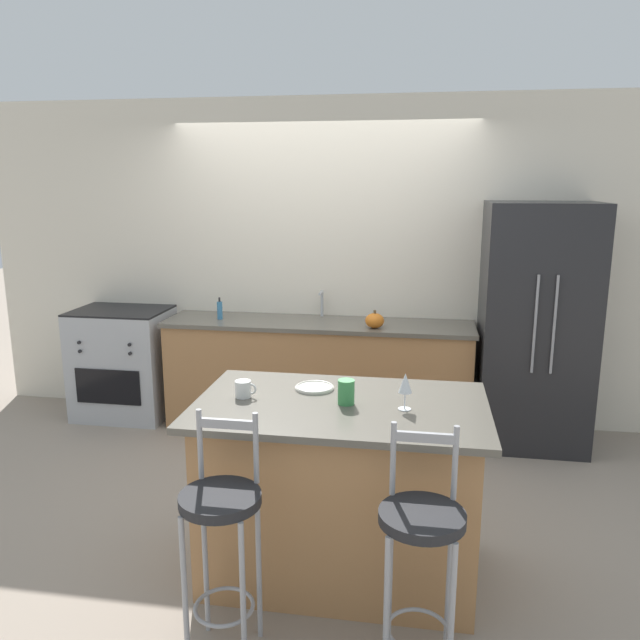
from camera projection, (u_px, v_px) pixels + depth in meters
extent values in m
plane|color=gray|center=(311.00, 441.00, 4.97)|extent=(18.00, 18.00, 0.00)
cube|color=beige|center=(324.00, 263.00, 5.29)|extent=(6.00, 0.07, 2.70)
cube|color=#A87547|center=(318.00, 376.00, 5.21)|extent=(2.49, 0.58, 0.87)
cube|color=#5B564C|center=(318.00, 323.00, 5.11)|extent=(2.52, 0.62, 0.03)
cube|color=black|center=(318.00, 322.00, 5.11)|extent=(0.56, 0.32, 0.01)
cylinder|color=#ADAFB5|center=(322.00, 303.00, 5.27)|extent=(0.02, 0.02, 0.22)
cylinder|color=#ADAFB5|center=(321.00, 293.00, 5.20)|extent=(0.02, 0.12, 0.02)
cube|color=#A87547|center=(340.00, 492.00, 3.23)|extent=(1.35, 0.78, 0.90)
cube|color=#5B564C|center=(341.00, 406.00, 3.13)|extent=(1.47, 0.90, 0.03)
cube|color=#232326|center=(535.00, 326.00, 4.77)|extent=(0.81, 0.67, 1.88)
cylinder|color=#939399|center=(535.00, 324.00, 4.42)|extent=(0.02, 0.02, 0.71)
cylinder|color=#939399|center=(554.00, 325.00, 4.40)|extent=(0.02, 0.02, 0.71)
cube|color=#ADAFB5|center=(124.00, 364.00, 5.45)|extent=(0.79, 0.60, 0.93)
cube|color=black|center=(108.00, 387.00, 5.18)|extent=(0.57, 0.01, 0.30)
cube|color=black|center=(120.00, 310.00, 5.34)|extent=(0.79, 0.60, 0.02)
cylinder|color=black|center=(79.00, 343.00, 5.12)|extent=(0.03, 0.02, 0.03)
cylinder|color=black|center=(129.00, 345.00, 5.05)|extent=(0.03, 0.02, 0.03)
cylinder|color=black|center=(80.00, 351.00, 5.14)|extent=(0.03, 0.02, 0.03)
cylinder|color=black|center=(130.00, 354.00, 5.07)|extent=(0.03, 0.02, 0.03)
cylinder|color=#99999E|center=(185.00, 596.00, 2.57)|extent=(0.02, 0.02, 0.72)
cylinder|color=#99999E|center=(243.00, 602.00, 2.53)|extent=(0.02, 0.02, 0.72)
cylinder|color=#99999E|center=(205.00, 560.00, 2.81)|extent=(0.02, 0.02, 0.72)
cylinder|color=#99999E|center=(259.00, 566.00, 2.77)|extent=(0.02, 0.02, 0.72)
torus|color=#99999E|center=(224.00, 606.00, 2.70)|extent=(0.27, 0.27, 0.02)
cylinder|color=#232326|center=(220.00, 499.00, 2.58)|extent=(0.35, 0.35, 0.04)
cylinder|color=#99999E|center=(200.00, 444.00, 2.68)|extent=(0.02, 0.02, 0.32)
cylinder|color=#99999E|center=(256.00, 448.00, 2.65)|extent=(0.02, 0.02, 0.32)
cube|color=#99999E|center=(227.00, 424.00, 2.64)|extent=(0.25, 0.02, 0.04)
cylinder|color=#99999E|center=(386.00, 619.00, 2.43)|extent=(0.02, 0.02, 0.72)
cylinder|color=#99999E|center=(451.00, 627.00, 2.39)|extent=(0.02, 0.02, 0.72)
cylinder|color=#99999E|center=(390.00, 580.00, 2.67)|extent=(0.02, 0.02, 0.72)
cylinder|color=#99999E|center=(449.00, 586.00, 2.63)|extent=(0.02, 0.02, 0.72)
torus|color=#99999E|center=(418.00, 630.00, 2.56)|extent=(0.27, 0.27, 0.02)
cylinder|color=#232326|center=(422.00, 517.00, 2.45)|extent=(0.35, 0.35, 0.04)
cylinder|color=#99999E|center=(393.00, 459.00, 2.55)|extent=(0.02, 0.02, 0.32)
cylinder|color=#99999E|center=(455.00, 463.00, 2.51)|extent=(0.02, 0.02, 0.32)
cube|color=#99999E|center=(425.00, 437.00, 2.50)|extent=(0.25, 0.02, 0.04)
cylinder|color=beige|center=(315.00, 388.00, 3.34)|extent=(0.21, 0.21, 0.01)
torus|color=beige|center=(315.00, 387.00, 3.34)|extent=(0.20, 0.20, 0.01)
cylinder|color=white|center=(404.00, 409.00, 3.04)|extent=(0.06, 0.06, 0.00)
cylinder|color=white|center=(405.00, 400.00, 3.03)|extent=(0.01, 0.01, 0.08)
cone|color=white|center=(405.00, 383.00, 3.01)|extent=(0.07, 0.07, 0.10)
cylinder|color=white|center=(243.00, 389.00, 3.21)|extent=(0.08, 0.08, 0.09)
torus|color=white|center=(251.00, 389.00, 3.20)|extent=(0.06, 0.01, 0.06)
cylinder|color=#3D934C|center=(346.00, 392.00, 3.10)|extent=(0.08, 0.08, 0.12)
ellipsoid|color=orange|center=(375.00, 321.00, 4.86)|extent=(0.15, 0.15, 0.12)
cylinder|color=brown|center=(375.00, 312.00, 4.85)|extent=(0.02, 0.02, 0.02)
cylinder|color=teal|center=(220.00, 310.00, 5.17)|extent=(0.04, 0.04, 0.15)
cylinder|color=black|center=(219.00, 300.00, 5.15)|extent=(0.02, 0.02, 0.04)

